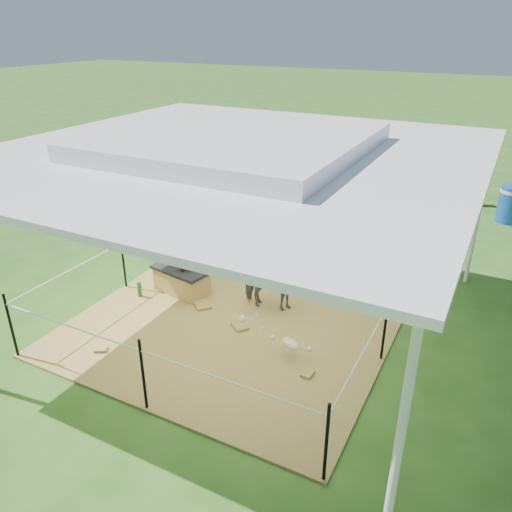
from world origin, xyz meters
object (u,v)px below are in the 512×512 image
at_px(green_bottle, 140,289).
at_px(picnic_table_near, 425,182).
at_px(foal, 291,342).
at_px(straw_bale, 182,281).
at_px(pony, 271,288).
at_px(distant_person, 457,179).
at_px(woman, 184,242).
at_px(trash_barrel, 511,204).

distance_m(green_bottle, picnic_table_near, 8.56).
bearing_deg(foal, straw_bale, -174.58).
xyz_separation_m(straw_bale, foal, (2.38, -0.83, 0.04)).
distance_m(straw_bale, foal, 2.52).
distance_m(pony, distant_person, 7.27).
height_order(woman, trash_barrel, woman).
height_order(straw_bale, distant_person, distant_person).
bearing_deg(green_bottle, straw_bale, 39.29).
relative_size(woman, foal, 1.27).
height_order(picnic_table_near, distant_person, distant_person).
xyz_separation_m(woman, distant_person, (3.34, 7.22, -0.37)).
bearing_deg(straw_bale, green_bottle, -140.71).
bearing_deg(pony, woman, 85.47).
height_order(straw_bale, woman, woman).
distance_m(foal, picnic_table_near, 8.33).
xyz_separation_m(green_bottle, trash_barrel, (5.31, 6.77, 0.27)).
xyz_separation_m(trash_barrel, distant_person, (-1.31, 0.90, 0.19)).
xyz_separation_m(picnic_table_near, distant_person, (0.80, -0.28, 0.25)).
height_order(green_bottle, pony, pony).
bearing_deg(distant_person, green_bottle, 71.77).
height_order(green_bottle, trash_barrel, trash_barrel).
distance_m(woman, green_bottle, 1.15).
bearing_deg(pony, straw_bale, 85.01).
distance_m(straw_bale, distant_person, 8.01).
bearing_deg(woman, straw_bale, -80.45).
relative_size(picnic_table_near, distant_person, 1.42).
xyz_separation_m(foal, distant_person, (1.06, 8.05, 0.35)).
bearing_deg(trash_barrel, picnic_table_near, 150.99).
bearing_deg(trash_barrel, foal, -108.37).
height_order(pony, foal, pony).
bearing_deg(foal, distant_person, 107.10).
relative_size(woman, trash_barrel, 1.30).
relative_size(trash_barrel, picnic_table_near, 0.49).
bearing_deg(picnic_table_near, green_bottle, -133.29).
height_order(green_bottle, distant_person, distant_person).
distance_m(trash_barrel, picnic_table_near, 2.42).
relative_size(green_bottle, picnic_table_near, 0.15).
bearing_deg(distant_person, picnic_table_near, -9.69).
height_order(foal, trash_barrel, trash_barrel).
bearing_deg(foal, pony, 152.36).
height_order(green_bottle, picnic_table_near, picnic_table_near).
relative_size(pony, picnic_table_near, 0.52).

